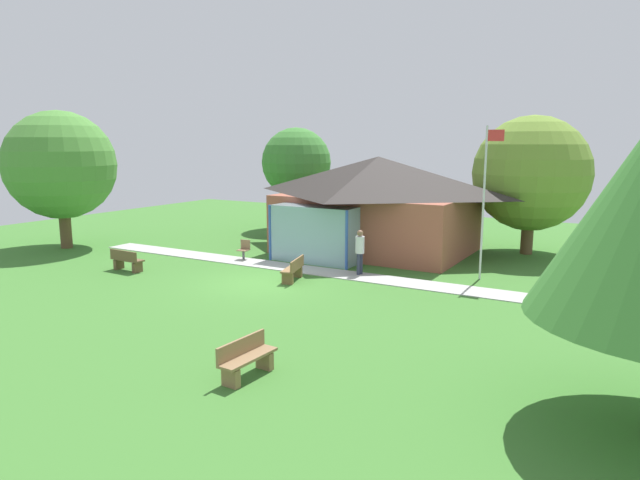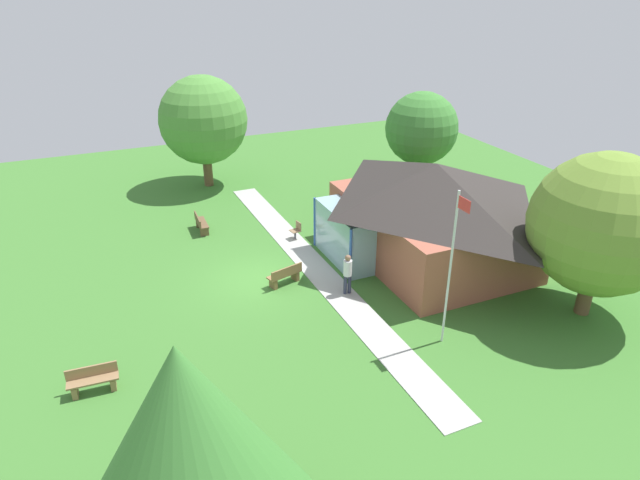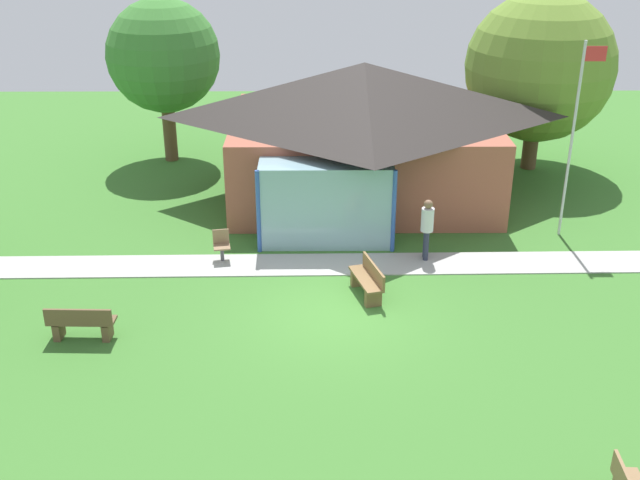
# 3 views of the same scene
# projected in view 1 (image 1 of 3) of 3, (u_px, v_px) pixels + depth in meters

# --- Properties ---
(ground_plane) EXTENTS (44.00, 44.00, 0.00)m
(ground_plane) POSITION_uv_depth(u_px,v_px,m) (262.00, 283.00, 19.91)
(ground_plane) COLOR #3D752D
(pavilion) EXTENTS (9.22, 7.90, 4.37)m
(pavilion) POSITION_uv_depth(u_px,v_px,m) (375.00, 202.00, 25.40)
(pavilion) COLOR #A35642
(pavilion) RESTS_ON ground_plane
(footpath) EXTENTS (20.78, 1.57, 0.03)m
(footpath) POSITION_uv_depth(u_px,v_px,m) (299.00, 269.00, 22.05)
(footpath) COLOR #ADADA8
(footpath) RESTS_ON ground_plane
(flagpole) EXTENTS (0.64, 0.08, 5.59)m
(flagpole) POSITION_uv_depth(u_px,v_px,m) (485.00, 196.00, 19.87)
(flagpole) COLOR silver
(flagpole) RESTS_ON ground_plane
(bench_rear_near_path) EXTENTS (0.82, 1.56, 0.84)m
(bench_rear_near_path) POSITION_uv_depth(u_px,v_px,m) (294.00, 270.00, 20.15)
(bench_rear_near_path) COLOR brown
(bench_rear_near_path) RESTS_ON ground_plane
(bench_mid_left) EXTENTS (1.51, 0.48, 0.84)m
(bench_mid_left) POSITION_uv_depth(u_px,v_px,m) (127.00, 261.00, 21.68)
(bench_mid_left) COLOR brown
(bench_mid_left) RESTS_ON ground_plane
(bench_front_right) EXTENTS (0.53, 1.52, 0.84)m
(bench_front_right) POSITION_uv_depth(u_px,v_px,m) (246.00, 359.00, 11.84)
(bench_front_right) COLOR olive
(bench_front_right) RESTS_ON ground_plane
(patio_chair_west) EXTENTS (0.51, 0.51, 0.86)m
(patio_chair_west) POSITION_uv_depth(u_px,v_px,m) (244.00, 250.00, 23.74)
(patio_chair_west) COLOR #8C6B4C
(patio_chair_west) RESTS_ON ground_plane
(visitor_on_path) EXTENTS (0.34, 0.34, 1.74)m
(visitor_on_path) POSITION_uv_depth(u_px,v_px,m) (360.00, 249.00, 20.90)
(visitor_on_path) COLOR #2D3347
(visitor_on_path) RESTS_ON ground_plane
(tree_behind_pavilion_right) EXTENTS (5.11, 5.11, 6.20)m
(tree_behind_pavilion_right) POSITION_uv_depth(u_px,v_px,m) (531.00, 174.00, 24.51)
(tree_behind_pavilion_right) COLOR brown
(tree_behind_pavilion_right) RESTS_ON ground_plane
(tree_behind_pavilion_left) EXTENTS (4.00, 4.00, 5.86)m
(tree_behind_pavilion_left) POSITION_uv_depth(u_px,v_px,m) (296.00, 163.00, 31.82)
(tree_behind_pavilion_left) COLOR brown
(tree_behind_pavilion_left) RESTS_ON ground_plane
(tree_west_hedge) EXTENTS (5.06, 5.06, 6.48)m
(tree_west_hedge) POSITION_uv_depth(u_px,v_px,m) (60.00, 165.00, 25.86)
(tree_west_hedge) COLOR brown
(tree_west_hedge) RESTS_ON ground_plane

